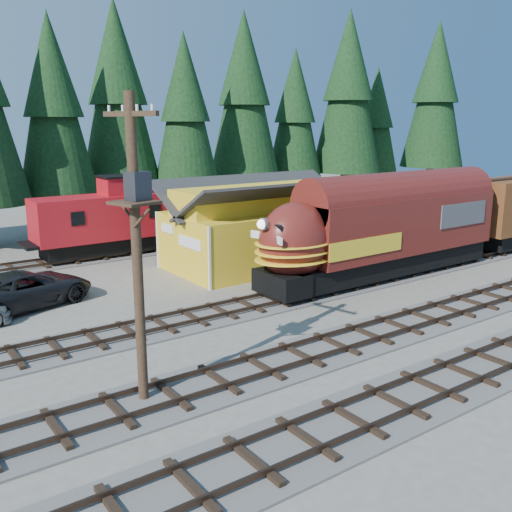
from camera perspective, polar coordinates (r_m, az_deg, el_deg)
ground at (r=28.14m, az=14.14°, el=-4.87°), size 120.00×120.00×0.00m
track_siding at (r=38.17m, az=19.35°, el=-0.39°), size 68.00×3.20×0.33m
track_spur at (r=37.63m, az=-18.22°, el=-0.49°), size 32.00×3.20×0.33m
depot at (r=34.91m, az=1.20°, el=4.01°), size 12.80×7.00×5.30m
conifer_backdrop at (r=49.96m, az=-3.12°, el=15.41°), size 79.96×23.48×17.10m
locomotive at (r=31.94m, az=11.97°, el=2.21°), size 16.46×3.27×4.47m
caboose at (r=38.03m, az=-14.61°, el=3.50°), size 9.23×2.68×4.80m
utility_pole at (r=17.16m, az=-11.83°, el=2.29°), size 1.41×2.25×9.40m
pickup_truck_a at (r=29.05m, az=-22.03°, el=-3.07°), size 6.88×4.60×1.75m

